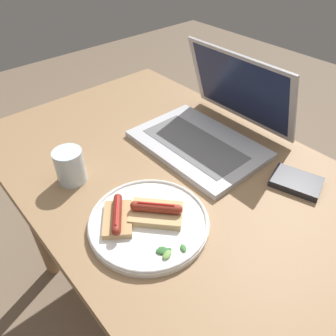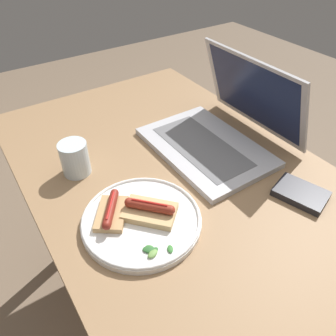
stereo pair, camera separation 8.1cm
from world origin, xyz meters
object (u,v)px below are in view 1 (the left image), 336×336
at_px(laptop, 210,128).
at_px(drinking_glass, 70,166).
at_px(plate, 149,222).
at_px(external_drive, 296,182).

height_order(laptop, drinking_glass, laptop).
relative_size(plate, external_drive, 1.92).
distance_m(laptop, external_drive, 0.29).
xyz_separation_m(laptop, drinking_glass, (-0.11, -0.40, 0.00)).
bearing_deg(external_drive, drinking_glass, -150.43).
distance_m(laptop, drinking_glass, 0.42).
height_order(laptop, external_drive, laptop).
bearing_deg(external_drive, plate, -128.65).
xyz_separation_m(laptop, plate, (0.14, -0.35, -0.03)).
bearing_deg(laptop, drinking_glass, -105.75).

